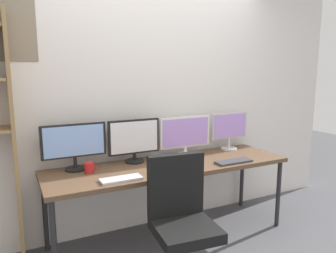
{
  "coord_description": "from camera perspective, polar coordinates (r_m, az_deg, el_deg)",
  "views": [
    {
      "loc": [
        -1.34,
        -2.02,
        1.62
      ],
      "look_at": [
        0.0,
        0.65,
        1.09
      ],
      "focal_mm": 34.74,
      "sensor_mm": 36.0,
      "label": 1
    }
  ],
  "objects": [
    {
      "name": "monitor_center_right",
      "position": [
        3.33,
        3.03,
        -1.37
      ],
      "size": [
        0.57,
        0.18,
        0.4
      ],
      "color": "silver",
      "rests_on": "desk"
    },
    {
      "name": "coffee_mug",
      "position": [
        2.88,
        -13.65,
        -7.05
      ],
      "size": [
        0.11,
        0.08,
        0.09
      ],
      "color": "red",
      "rests_on": "desk"
    },
    {
      "name": "monitor_far_left",
      "position": [
        2.95,
        -16.13,
        -2.94
      ],
      "size": [
        0.56,
        0.18,
        0.41
      ],
      "color": "black",
      "rests_on": "desk"
    },
    {
      "name": "keyboard_left",
      "position": [
        2.66,
        -8.22,
        -9.13
      ],
      "size": [
        0.34,
        0.13,
        0.02
      ],
      "primitive_type": "cube",
      "color": "silver",
      "rests_on": "desk"
    },
    {
      "name": "monitor_center_left",
      "position": [
        3.09,
        -5.96,
        -2.25
      ],
      "size": [
        0.5,
        0.18,
        0.41
      ],
      "color": "black",
      "rests_on": "desk"
    },
    {
      "name": "keyboard_right",
      "position": [
        3.17,
        11.45,
        -6.06
      ],
      "size": [
        0.37,
        0.13,
        0.02
      ],
      "primitive_type": "cube",
      "color": "#38383D",
      "rests_on": "desk"
    },
    {
      "name": "office_chair",
      "position": [
        2.55,
        2.51,
        -18.48
      ],
      "size": [
        0.52,
        0.52,
        0.99
      ],
      "color": "#2D2D33",
      "rests_on": "ground_plane"
    },
    {
      "name": "mouse_left_side",
      "position": [
        2.85,
        0.47,
        -7.61
      ],
      "size": [
        0.06,
        0.1,
        0.03
      ],
      "primitive_type": "ellipsoid",
      "color": "black",
      "rests_on": "desk"
    },
    {
      "name": "mouse_right_side",
      "position": [
        2.9,
        4.35,
        -7.32
      ],
      "size": [
        0.06,
        0.1,
        0.03
      ],
      "primitive_type": "ellipsoid",
      "color": "silver",
      "rests_on": "desk"
    },
    {
      "name": "wall_back",
      "position": [
        3.34,
        -2.88,
        4.56
      ],
      "size": [
        4.71,
        0.11,
        2.6
      ],
      "color": "silver",
      "rests_on": "ground_plane"
    },
    {
      "name": "monitor_far_right",
      "position": [
        3.63,
        10.69,
        -0.4
      ],
      "size": [
        0.45,
        0.18,
        0.41
      ],
      "color": "silver",
      "rests_on": "desk"
    },
    {
      "name": "desk",
      "position": [
        3.08,
        0.42,
        -7.47
      ],
      "size": [
        2.31,
        0.68,
        0.74
      ],
      "color": "brown",
      "rests_on": "ground_plane"
    }
  ]
}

